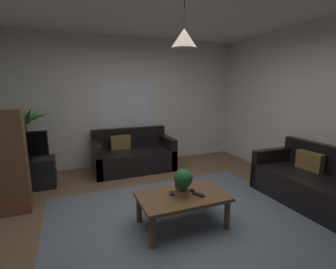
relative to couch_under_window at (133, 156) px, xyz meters
name	(u,v)px	position (x,y,z in m)	size (l,w,h in m)	color
floor	(177,217)	(0.06, -2.04, -0.28)	(5.00, 5.04, 0.02)	brown
rug	(183,224)	(0.06, -2.24, -0.27)	(3.25, 2.77, 0.01)	slate
wall_back	(129,102)	(0.06, 0.51, 1.07)	(5.12, 0.06, 2.70)	silver
wall_right	(322,108)	(2.59, -2.04, 1.07)	(0.06, 5.04, 2.70)	silver
window_pane	(126,109)	(-0.02, 0.48, 0.92)	(1.10, 0.01, 1.18)	white
couch_under_window	(133,156)	(0.00, 0.00, 0.00)	(1.57, 0.84, 0.82)	black
couch_right_side	(311,184)	(2.08, -2.38, 0.00)	(0.84, 1.53, 0.82)	black
coffee_table	(182,199)	(0.04, -2.25, 0.07)	(1.06, 0.66, 0.41)	brown
book_on_table_0	(175,193)	(-0.03, -2.20, 0.14)	(0.13, 0.09, 0.02)	black
remote_on_table_0	(198,194)	(0.21, -2.34, 0.14)	(0.05, 0.16, 0.02)	black
remote_on_table_1	(188,190)	(0.16, -2.17, 0.14)	(0.05, 0.16, 0.02)	black
potted_plant_on_table	(183,182)	(0.03, -2.28, 0.31)	(0.22, 0.23, 0.34)	#B77051
tv_stand	(26,174)	(-1.89, -0.27, -0.02)	(0.90, 0.44, 0.50)	black
tv	(23,146)	(-1.89, -0.29, 0.47)	(0.75, 0.16, 0.47)	black
potted_palm_corner	(27,145)	(-1.89, 0.17, 0.38)	(0.86, 0.84, 1.39)	brown
pendant_lamp	(184,38)	(0.04, -2.25, 1.92)	(0.28, 0.28, 0.61)	black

